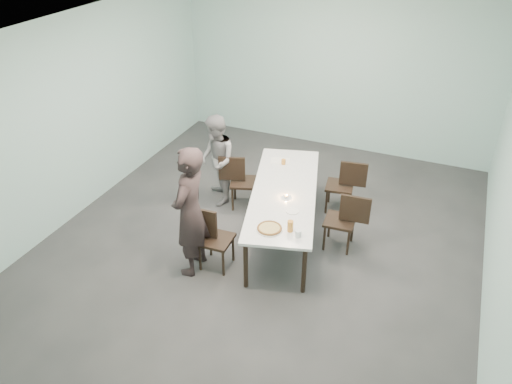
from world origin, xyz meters
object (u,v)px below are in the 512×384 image
at_px(diner_far, 216,161).
at_px(beer_glass, 290,226).
at_px(chair_far_left, 239,178).
at_px(chair_near_right, 346,218).
at_px(chair_far_right, 345,183).
at_px(amber_tumbler, 283,162).
at_px(side_plate, 292,211).
at_px(tealight, 286,196).
at_px(chair_near_left, 210,234).
at_px(table, 284,194).
at_px(water_tumbler, 298,234).
at_px(diner_near, 190,212).
at_px(pizza, 269,228).

distance_m(diner_far, beer_glass, 2.18).
distance_m(chair_far_left, chair_near_right, 1.89).
distance_m(chair_far_right, amber_tumbler, 1.02).
bearing_deg(chair_far_right, amber_tumbler, 5.77).
distance_m(chair_near_right, chair_far_right, 0.98).
relative_size(diner_far, beer_glass, 9.92).
height_order(chair_far_left, side_plate, chair_far_left).
xyz_separation_m(chair_far_right, side_plate, (-0.38, -1.44, 0.25)).
bearing_deg(tealight, chair_far_left, 148.20).
height_order(chair_near_left, chair_far_left, same).
distance_m(table, water_tumbler, 1.10).
xyz_separation_m(table, tealight, (0.09, -0.16, 0.08)).
bearing_deg(water_tumbler, side_plate, 116.48).
height_order(water_tumbler, tealight, water_tumbler).
xyz_separation_m(chair_near_right, side_plate, (-0.63, -0.49, 0.25)).
bearing_deg(diner_near, side_plate, 119.87).
height_order(chair_near_right, side_plate, chair_near_right).
bearing_deg(pizza, tealight, 94.54).
bearing_deg(tealight, beer_glass, -66.45).
bearing_deg(amber_tumbler, side_plate, -64.51).
bearing_deg(beer_glass, chair_near_left, -171.71).
relative_size(chair_far_right, diner_far, 0.58).
bearing_deg(diner_far, side_plate, 26.71).
distance_m(diner_near, diner_far, 1.73).
bearing_deg(side_plate, beer_glass, -74.35).
xyz_separation_m(chair_far_left, pizza, (1.08, -1.43, 0.27)).
xyz_separation_m(diner_far, pizza, (1.47, -1.41, 0.02)).
bearing_deg(chair_near_right, tealight, 10.42).
relative_size(diner_near, amber_tumbler, 22.68).
bearing_deg(chair_far_left, diner_near, -105.63).
relative_size(side_plate, beer_glass, 1.20).
distance_m(chair_near_right, diner_far, 2.28).
distance_m(chair_near_left, diner_near, 0.47).
bearing_deg(tealight, chair_far_right, 63.66).
xyz_separation_m(chair_far_left, diner_far, (-0.39, -0.01, 0.24)).
xyz_separation_m(diner_near, diner_far, (-0.48, 1.66, -0.16)).
height_order(chair_far_right, tealight, chair_far_right).
height_order(pizza, side_plate, pizza).
height_order(beer_glass, tealight, beer_glass).
distance_m(table, pizza, 0.97).
height_order(chair_far_left, water_tumbler, chair_far_left).
height_order(chair_far_left, chair_far_right, same).
relative_size(side_plate, tealight, 3.21).
distance_m(chair_far_right, tealight, 1.31).
xyz_separation_m(side_plate, water_tumbler, (0.25, -0.50, 0.04)).
distance_m(chair_near_right, water_tumbler, 1.11).
xyz_separation_m(diner_near, amber_tumbler, (0.55, 1.96, -0.12)).
bearing_deg(chair_near_left, chair_far_left, 97.47).
distance_m(chair_near_right, amber_tumbler, 1.42).
distance_m(chair_near_left, pizza, 0.86).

